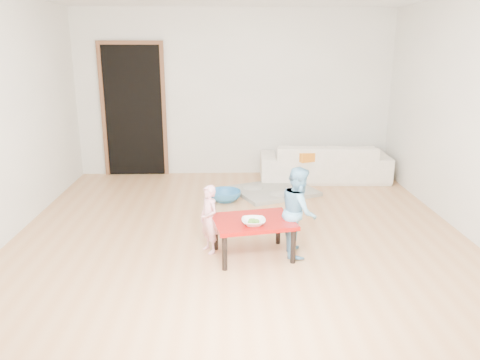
{
  "coord_description": "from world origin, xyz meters",
  "views": [
    {
      "loc": [
        -0.15,
        -5.0,
        2.03
      ],
      "look_at": [
        0.0,
        -0.2,
        0.65
      ],
      "focal_mm": 35.0,
      "sensor_mm": 36.0,
      "label": 1
    }
  ],
  "objects_px": {
    "red_table": "(253,238)",
    "child_blue": "(299,211)",
    "sofa": "(324,162)",
    "child_pink": "(209,219)",
    "basin": "(225,196)",
    "bowl": "(254,222)"
  },
  "relations": [
    {
      "from": "red_table",
      "to": "child_pink",
      "type": "height_order",
      "value": "child_pink"
    },
    {
      "from": "child_blue",
      "to": "basin",
      "type": "height_order",
      "value": "child_blue"
    },
    {
      "from": "child_pink",
      "to": "child_blue",
      "type": "xyz_separation_m",
      "value": [
        0.9,
        -0.06,
        0.1
      ]
    },
    {
      "from": "red_table",
      "to": "child_pink",
      "type": "relative_size",
      "value": 1.1
    },
    {
      "from": "basin",
      "to": "sofa",
      "type": "bearing_deg",
      "value": 32.86
    },
    {
      "from": "child_blue",
      "to": "sofa",
      "type": "bearing_deg",
      "value": -14.39
    },
    {
      "from": "red_table",
      "to": "child_blue",
      "type": "relative_size",
      "value": 0.86
    },
    {
      "from": "bowl",
      "to": "red_table",
      "type": "bearing_deg",
      "value": 87.39
    },
    {
      "from": "sofa",
      "to": "child_pink",
      "type": "bearing_deg",
      "value": 59.35
    },
    {
      "from": "child_pink",
      "to": "basin",
      "type": "xyz_separation_m",
      "value": [
        0.16,
        1.63,
        -0.28
      ]
    },
    {
      "from": "sofa",
      "to": "child_blue",
      "type": "xyz_separation_m",
      "value": [
        -0.81,
        -2.69,
        0.16
      ]
    },
    {
      "from": "basin",
      "to": "child_pink",
      "type": "bearing_deg",
      "value": -95.54
    },
    {
      "from": "sofa",
      "to": "child_blue",
      "type": "bearing_deg",
      "value": 75.53
    },
    {
      "from": "child_pink",
      "to": "bowl",
      "type": "bearing_deg",
      "value": 28.11
    },
    {
      "from": "child_pink",
      "to": "child_blue",
      "type": "distance_m",
      "value": 0.9
    },
    {
      "from": "bowl",
      "to": "sofa",
      "type": "bearing_deg",
      "value": 66.14
    },
    {
      "from": "sofa",
      "to": "child_pink",
      "type": "relative_size",
      "value": 2.8
    },
    {
      "from": "red_table",
      "to": "child_blue",
      "type": "xyz_separation_m",
      "value": [
        0.45,
        0.06,
        0.26
      ]
    },
    {
      "from": "red_table",
      "to": "child_pink",
      "type": "xyz_separation_m",
      "value": [
        -0.44,
        0.12,
        0.16
      ]
    },
    {
      "from": "red_table",
      "to": "basin",
      "type": "xyz_separation_m",
      "value": [
        -0.28,
        1.75,
        -0.12
      ]
    },
    {
      "from": "basin",
      "to": "child_blue",
      "type": "bearing_deg",
      "value": -66.47
    },
    {
      "from": "sofa",
      "to": "red_table",
      "type": "relative_size",
      "value": 2.56
    }
  ]
}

